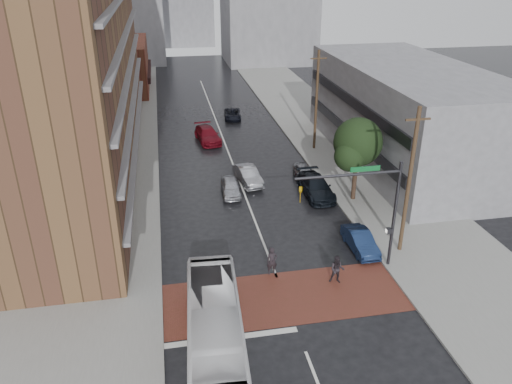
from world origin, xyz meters
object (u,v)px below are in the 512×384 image
suv_travel (233,114)px  car_parked_near (360,241)px  pedestrian_b (337,270)px  car_parked_far (305,173)px  transit_bus (215,337)px  car_parked_mid (316,187)px  car_travel_a (231,187)px  car_travel_c (208,135)px  pedestrian_a (272,261)px  car_travel_b (248,176)px

suv_travel → car_parked_near: car_parked_near is taller
pedestrian_b → car_parked_far: 15.31m
pedestrian_b → transit_bus: bearing=-127.2°
car_parked_near → car_parked_mid: 8.76m
car_travel_a → car_parked_near: (7.36, -10.28, 0.01)m
car_travel_c → car_parked_near: size_ratio=1.30×
pedestrian_a → suv_travel: size_ratio=0.44×
pedestrian_a → car_travel_a: (-0.92, 11.95, -0.28)m
pedestrian_a → car_travel_a: 11.99m
pedestrian_b → car_travel_b: bearing=119.7°
car_travel_b → car_parked_near: (5.55, -12.22, -0.06)m
car_travel_a → transit_bus: bearing=-97.2°
car_parked_near → suv_travel: bearing=96.4°
car_travel_c → pedestrian_a: bearing=-94.5°
car_parked_mid → car_travel_b: bearing=145.0°
pedestrian_b → suv_travel: bearing=111.8°
pedestrian_a → car_parked_mid: 12.02m
suv_travel → pedestrian_b: bearing=-81.9°
car_travel_b → car_parked_far: 5.01m
pedestrian_b → car_travel_a: (-4.58, 13.57, -0.27)m
pedestrian_a → car_travel_a: bearing=90.7°
car_travel_c → car_parked_mid: bearing=-71.3°
pedestrian_b → car_parked_near: bearing=69.4°
car_parked_mid → pedestrian_b: bearing=-101.8°
pedestrian_a → car_travel_b: bearing=82.6°
suv_travel → car_parked_near: bearing=-76.7°
car_travel_a → car_parked_near: 12.65m
transit_bus → car_travel_c: bearing=88.6°
car_parked_mid → car_parked_far: car_parked_mid is taller
transit_bus → car_travel_a: (3.35, 18.77, -0.88)m
car_travel_c → suv_travel: size_ratio=1.25×
pedestrian_b → car_parked_near: (2.78, 3.29, -0.25)m
transit_bus → car_parked_mid: size_ratio=2.05×
pedestrian_b → car_parked_mid: bearing=98.6°
car_travel_a → pedestrian_a: bearing=-82.7°
transit_bus → car_parked_mid: bearing=62.8°
pedestrian_b → car_parked_near: pedestrian_b is taller
car_travel_a → suv_travel: bearing=84.3°
transit_bus → car_travel_b: transit_bus is taller
suv_travel → car_parked_far: bearing=-73.8°
car_travel_c → car_parked_near: bearing=-79.4°
pedestrian_a → car_travel_b: 13.92m
car_parked_mid → car_parked_far: 3.11m
car_travel_b → car_parked_mid: bearing=-43.6°
car_travel_b → suv_travel: size_ratio=1.05×
car_parked_near → car_travel_a: bearing=124.5°
suv_travel → pedestrian_a: bearing=-88.1°
car_travel_c → suv_travel: bearing=55.9°
car_travel_c → car_parked_near: (7.94, -23.70, -0.10)m
pedestrian_b → car_parked_mid: (2.33, 12.04, -0.14)m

